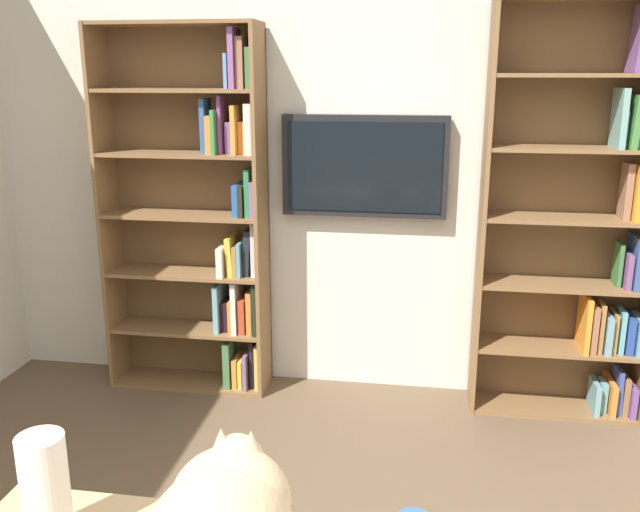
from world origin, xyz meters
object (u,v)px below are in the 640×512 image
(wall_mounted_tv, at_px, (364,166))
(paper_towel_roll, at_px, (45,489))
(bookshelf_left, at_px, (590,220))
(bookshelf_right, at_px, (204,220))

(wall_mounted_tv, xyz_separation_m, paper_towel_roll, (0.51, 2.43, -0.44))
(wall_mounted_tv, bearing_deg, bookshelf_left, 175.95)
(bookshelf_right, bearing_deg, wall_mounted_tv, -174.83)
(bookshelf_left, bearing_deg, wall_mounted_tv, -4.05)
(bookshelf_left, height_order, wall_mounted_tv, bookshelf_left)
(bookshelf_right, bearing_deg, bookshelf_left, 179.94)
(bookshelf_left, relative_size, bookshelf_right, 1.05)
(bookshelf_left, height_order, bookshelf_right, bookshelf_left)
(bookshelf_right, relative_size, paper_towel_roll, 7.68)
(wall_mounted_tv, distance_m, paper_towel_roll, 2.52)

